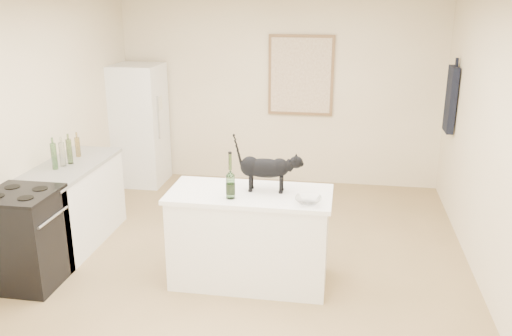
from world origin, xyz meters
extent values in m
plane|color=#9B7D52|center=(0.00, 0.00, 0.00)|extent=(5.50, 5.50, 0.00)
plane|color=beige|center=(0.00, 2.75, 1.30)|extent=(4.50, 0.00, 4.50)
plane|color=beige|center=(0.00, -2.75, 1.30)|extent=(4.50, 0.00, 4.50)
plane|color=beige|center=(-2.25, 0.00, 1.30)|extent=(0.00, 5.50, 5.50)
plane|color=beige|center=(2.25, 0.00, 1.30)|extent=(0.00, 5.50, 5.50)
cube|color=white|center=(0.10, -0.20, 0.43)|extent=(1.44, 0.67, 0.86)
cube|color=white|center=(0.10, -0.20, 0.88)|extent=(1.50, 0.70, 0.04)
cube|color=white|center=(-1.95, 0.30, 0.43)|extent=(0.60, 1.40, 0.86)
cube|color=gray|center=(-1.95, 0.30, 0.88)|extent=(0.62, 1.44, 0.04)
cube|color=black|center=(-1.95, -0.60, 0.45)|extent=(0.60, 0.60, 0.90)
cube|color=white|center=(-1.95, 2.35, 0.85)|extent=(0.68, 0.68, 1.70)
cube|color=brown|center=(0.30, 2.72, 1.55)|extent=(0.90, 0.03, 1.10)
cube|color=beige|center=(0.30, 2.70, 1.55)|extent=(0.82, 0.00, 1.02)
cube|color=black|center=(2.19, 2.05, 1.40)|extent=(0.08, 0.34, 0.80)
cylinder|color=#295522|center=(-0.04, -0.38, 1.09)|extent=(0.11, 0.11, 0.38)
imported|color=white|center=(0.65, -0.39, 0.93)|extent=(0.23, 0.23, 0.06)
cube|color=silver|center=(-1.60, 2.33, 1.18)|extent=(0.01, 0.15, 0.19)
cylinder|color=#AAB6A8|center=(-1.97, 0.25, 1.03)|extent=(0.06, 0.06, 0.26)
cylinder|color=#264918|center=(-1.94, 0.35, 1.03)|extent=(0.06, 0.06, 0.27)
cylinder|color=brown|center=(-1.98, 0.61, 1.01)|extent=(0.06, 0.06, 0.22)
cylinder|color=#1B4F1C|center=(-2.00, 0.14, 1.04)|extent=(0.06, 0.06, 0.28)
camera|label=1|loc=(0.92, -4.77, 2.64)|focal=38.02mm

